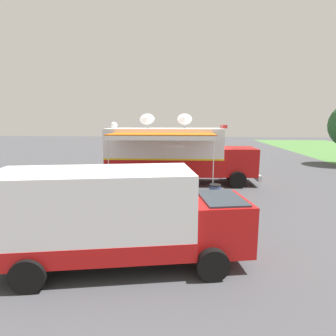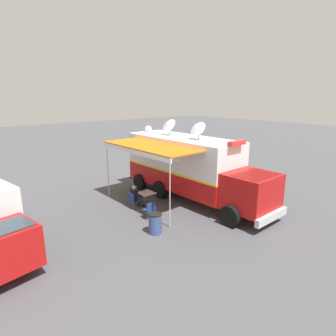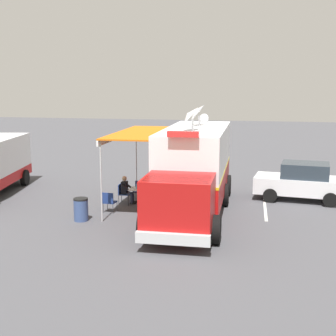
{
  "view_description": "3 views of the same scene",
  "coord_description": "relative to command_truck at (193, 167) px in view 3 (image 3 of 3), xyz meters",
  "views": [
    {
      "loc": [
        17.26,
        1.48,
        4.01
      ],
      "look_at": [
        0.87,
        0.29,
        1.12
      ],
      "focal_mm": 29.21,
      "sensor_mm": 36.0,
      "label": 1
    },
    {
      "loc": [
        10.89,
        11.83,
        5.79
      ],
      "look_at": [
        0.66,
        -0.49,
        1.69
      ],
      "focal_mm": 30.35,
      "sensor_mm": 36.0,
      "label": 2
    },
    {
      "loc": [
        -2.76,
        19.04,
        5.28
      ],
      "look_at": [
        1.27,
        -0.19,
        1.68
      ],
      "focal_mm": 48.47,
      "sensor_mm": 36.0,
      "label": 3
    }
  ],
  "objects": [
    {
      "name": "folding_chair_at_table",
      "position": [
        3.35,
        -0.88,
        -1.43
      ],
      "size": [
        0.49,
        0.49,
        0.87
      ],
      "color": "navy",
      "rests_on": "ground"
    },
    {
      "name": "folding_chair_beside_table",
      "position": [
        2.74,
        -1.61,
        -1.43
      ],
      "size": [
        0.49,
        0.49,
        0.87
      ],
      "color": "navy",
      "rests_on": "ground"
    },
    {
      "name": "trash_bin",
      "position": [
        4.13,
        2.09,
        -1.49
      ],
      "size": [
        0.57,
        0.57,
        0.91
      ],
      "color": "#384C7F",
      "rests_on": "ground"
    },
    {
      "name": "water_bottle",
      "position": [
        2.63,
        -0.74,
        -1.11
      ],
      "size": [
        0.07,
        0.07,
        0.22
      ],
      "color": "#4C99D8",
      "rests_on": "folding_table"
    },
    {
      "name": "lot_stripe",
      "position": [
        -3.0,
        -1.7,
        -1.94
      ],
      "size": [
        0.23,
        4.8,
        0.01
      ],
      "primitive_type": "cube",
      "rotation": [
        0.0,
        0.0,
        0.02
      ],
      "color": "silver",
      "rests_on": "ground"
    },
    {
      "name": "folding_chair_spare_by_truck",
      "position": [
        3.43,
        0.75,
        -1.43
      ],
      "size": [
        0.52,
        0.52,
        0.87
      ],
      "color": "navy",
      "rests_on": "ground"
    },
    {
      "name": "command_truck",
      "position": [
        0.0,
        0.0,
        0.0
      ],
      "size": [
        5.03,
        9.54,
        4.53
      ],
      "color": "#B71414",
      "rests_on": "ground"
    },
    {
      "name": "car_behind_truck",
      "position": [
        -4.66,
        -3.09,
        -1.07
      ],
      "size": [
        4.38,
        2.38,
        1.76
      ],
      "color": "silver",
      "rests_on": "ground"
    },
    {
      "name": "seated_responder",
      "position": [
        3.16,
        -0.88,
        -1.3
      ],
      "size": [
        0.67,
        0.56,
        1.25
      ],
      "color": "black",
      "rests_on": "ground"
    },
    {
      "name": "folding_table",
      "position": [
        2.55,
        -0.76,
        -1.27
      ],
      "size": [
        0.82,
        0.82,
        0.73
      ],
      "color": "silver",
      "rests_on": "ground"
    },
    {
      "name": "ground_plane",
      "position": [
        -0.02,
        -0.75,
        -1.95
      ],
      "size": [
        100.0,
        100.0,
        0.0
      ],
      "primitive_type": "plane",
      "color": "#47474C"
    },
    {
      "name": "traffic_cone",
      "position": [
        0.21,
        -5.84,
        -1.67
      ],
      "size": [
        0.36,
        0.36,
        0.58
      ],
      "color": "black",
      "rests_on": "ground"
    }
  ]
}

